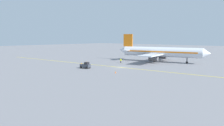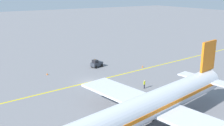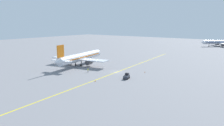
% 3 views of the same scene
% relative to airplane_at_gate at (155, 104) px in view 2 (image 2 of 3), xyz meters
% --- Properties ---
extents(ground_plane, '(400.00, 400.00, 0.00)m').
position_rel_airplane_at_gate_xyz_m(ground_plane, '(21.67, -1.39, -3.71)').
color(ground_plane, slate).
extents(apron_yellow_centreline, '(9.84, 119.66, 0.01)m').
position_rel_airplane_at_gate_xyz_m(apron_yellow_centreline, '(21.67, -1.39, -3.71)').
color(apron_yellow_centreline, yellow).
rests_on(apron_yellow_centreline, ground).
extents(airplane_at_gate, '(28.48, 35.43, 10.60)m').
position_rel_airplane_at_gate_xyz_m(airplane_at_gate, '(0.00, 0.00, 0.00)').
color(airplane_at_gate, silver).
rests_on(airplane_at_gate, ground).
extents(baggage_tug_dark, '(2.33, 3.27, 2.11)m').
position_rel_airplane_at_gate_xyz_m(baggage_tug_dark, '(30.42, -8.00, -2.81)').
color(baggage_tug_dark, '#333842').
rests_on(baggage_tug_dark, ground).
extents(ground_crew_worker, '(0.37, 0.52, 1.68)m').
position_rel_airplane_at_gate_xyz_m(ground_crew_worker, '(12.76, -8.72, -2.80)').
color(ground_crew_worker, '#23232D').
rests_on(ground_crew_worker, ground).
extents(traffic_cone_near_nose, '(0.32, 0.32, 0.55)m').
position_rel_airplane_at_gate_xyz_m(traffic_cone_near_nose, '(31.13, 4.40, -3.43)').
color(traffic_cone_near_nose, orange).
rests_on(traffic_cone_near_nose, ground).
extents(traffic_cone_mid_apron, '(0.32, 0.32, 0.55)m').
position_rel_airplane_at_gate_xyz_m(traffic_cone_mid_apron, '(24.03, -17.43, -3.43)').
color(traffic_cone_mid_apron, orange).
rests_on(traffic_cone_mid_apron, ground).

